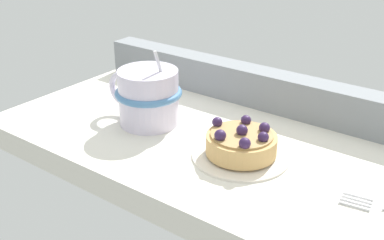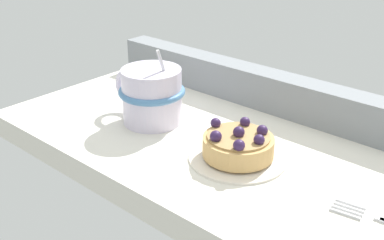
% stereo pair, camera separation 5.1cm
% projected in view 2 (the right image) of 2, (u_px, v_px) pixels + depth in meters
% --- Properties ---
extents(ground_plane, '(0.71, 0.34, 0.04)m').
position_uv_depth(ground_plane, '(225.00, 154.00, 0.69)').
color(ground_plane, silver).
extents(window_rail_back, '(0.69, 0.05, 0.06)m').
position_uv_depth(window_rail_back, '(281.00, 94.00, 0.77)').
color(window_rail_back, gray).
rests_on(window_rail_back, ground_plane).
extents(dessert_plate, '(0.13, 0.13, 0.01)m').
position_uv_depth(dessert_plate, '(238.00, 157.00, 0.64)').
color(dessert_plate, silver).
rests_on(dessert_plate, ground_plane).
extents(raspberry_tart, '(0.10, 0.10, 0.04)m').
position_uv_depth(raspberry_tart, '(238.00, 144.00, 0.63)').
color(raspberry_tart, tan).
rests_on(raspberry_tart, dessert_plate).
extents(coffee_mug, '(0.14, 0.10, 0.12)m').
position_uv_depth(coffee_mug, '(151.00, 95.00, 0.73)').
color(coffee_mug, silver).
rests_on(coffee_mug, ground_plane).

